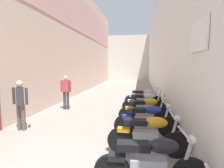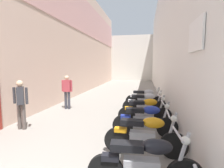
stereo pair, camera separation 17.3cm
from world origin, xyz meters
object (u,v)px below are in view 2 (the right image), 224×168
at_px(motorcycle_fourth, 145,119).
at_px(motorcycle_seventh, 145,98).
at_px(motorcycle_sixth, 145,103).
at_px(motorcycle_fifth, 145,110).
at_px(pedestrian_further_down, 67,90).
at_px(motorcycle_second, 145,163).
at_px(pedestrian_mid_alley, 21,101).
at_px(motorcycle_third, 145,134).

xyz_separation_m(motorcycle_fourth, motorcycle_seventh, (-0.00, 3.36, 0.00)).
distance_m(motorcycle_fourth, motorcycle_sixth, 2.25).
relative_size(motorcycle_fifth, motorcycle_sixth, 1.00).
relative_size(motorcycle_fifth, pedestrian_further_down, 1.17).
distance_m(motorcycle_second, motorcycle_sixth, 4.47).
bearing_deg(motorcycle_second, pedestrian_mid_alley, 151.97).
height_order(motorcycle_seventh, pedestrian_further_down, pedestrian_further_down).
xyz_separation_m(motorcycle_third, motorcycle_fourth, (-0.00, 1.08, 0.00)).
bearing_deg(pedestrian_further_down, motorcycle_sixth, -4.18).
bearing_deg(motorcycle_fifth, motorcycle_second, -90.00).
height_order(motorcycle_third, motorcycle_fourth, same).
distance_m(motorcycle_fifth, pedestrian_mid_alley, 4.07).
height_order(motorcycle_second, pedestrian_mid_alley, pedestrian_mid_alley).
bearing_deg(motorcycle_sixth, motorcycle_fourth, -90.00).
height_order(motorcycle_fourth, motorcycle_sixth, same).
relative_size(motorcycle_sixth, pedestrian_further_down, 1.18).
bearing_deg(pedestrian_mid_alley, motorcycle_third, -13.30).
bearing_deg(motorcycle_second, motorcycle_third, 90.00).
bearing_deg(motorcycle_second, pedestrian_further_down, 127.04).
height_order(motorcycle_third, pedestrian_mid_alley, pedestrian_mid_alley).
bearing_deg(motorcycle_seventh, motorcycle_fifth, -90.00).
distance_m(motorcycle_fourth, motorcycle_seventh, 3.36).
bearing_deg(pedestrian_further_down, motorcycle_third, -45.14).
bearing_deg(motorcycle_third, pedestrian_mid_alley, 166.70).
height_order(motorcycle_fourth, pedestrian_further_down, pedestrian_further_down).
bearing_deg(pedestrian_mid_alley, motorcycle_second, -28.03).
bearing_deg(motorcycle_sixth, motorcycle_fifth, -90.00).
height_order(motorcycle_sixth, pedestrian_mid_alley, pedestrian_mid_alley).
height_order(motorcycle_fifth, pedestrian_mid_alley, pedestrian_mid_alley).
distance_m(motorcycle_seventh, pedestrian_further_down, 3.69).
bearing_deg(motorcycle_second, motorcycle_seventh, 90.00).
bearing_deg(motorcycle_fourth, motorcycle_seventh, 90.00).
bearing_deg(motorcycle_seventh, motorcycle_sixth, -90.00).
xyz_separation_m(motorcycle_sixth, pedestrian_further_down, (-3.57, 0.26, 0.42)).
bearing_deg(motorcycle_sixth, motorcycle_seventh, 90.00).
relative_size(motorcycle_third, pedestrian_mid_alley, 1.18).
xyz_separation_m(motorcycle_second, motorcycle_fourth, (0.00, 2.22, 0.00)).
bearing_deg(pedestrian_further_down, motorcycle_fifth, -22.11).
xyz_separation_m(motorcycle_fourth, motorcycle_fifth, (-0.00, 1.06, 0.00)).
xyz_separation_m(motorcycle_fifth, pedestrian_further_down, (-3.57, 1.45, 0.42)).
xyz_separation_m(pedestrian_mid_alley, pedestrian_further_down, (0.29, 2.67, 0.00)).
distance_m(motorcycle_sixth, pedestrian_mid_alley, 4.57).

